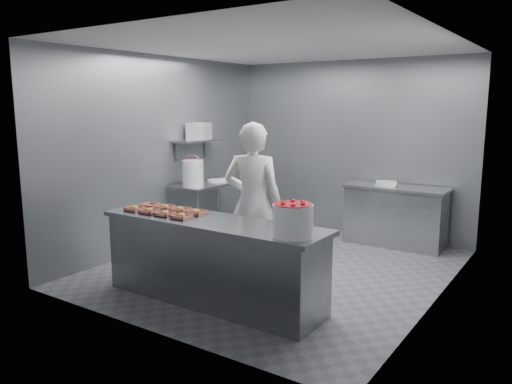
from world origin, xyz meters
The scene contains 24 objects.
floor centered at (0.00, 0.00, 0.00)m, with size 4.50×4.50×0.00m, color #4C4C51.
ceiling centered at (0.00, 0.00, 2.80)m, with size 4.50×4.50×0.00m, color white.
wall_back centered at (0.00, 2.25, 1.40)m, with size 4.00×0.04×2.80m, color slate.
wall_left centered at (-2.00, 0.00, 1.40)m, with size 0.04×4.50×2.80m, color slate.
wall_right centered at (2.00, 0.00, 1.40)m, with size 0.04×4.50×2.80m, color slate.
service_counter centered at (0.00, -1.35, 0.45)m, with size 2.60×0.70×0.90m.
prep_table centered at (-1.65, 0.60, 0.59)m, with size 0.60×1.20×0.90m.
back_counter centered at (0.90, 1.90, 0.45)m, with size 1.50×0.60×0.90m.
wall_shelf centered at (-1.82, 0.60, 1.55)m, with size 0.35×0.90×0.03m, color slate.
tray_0 centered at (-1.03, -1.47, 0.92)m, with size 0.19×0.18×0.06m.
tray_1 centered at (-0.79, -1.47, 0.92)m, with size 0.19×0.18×0.06m.
tray_2 centered at (-0.55, -1.47, 0.92)m, with size 0.19×0.18×0.06m.
tray_3 centered at (-0.31, -1.47, 0.92)m, with size 0.19×0.18×0.06m.
tray_4 centered at (-1.03, -1.23, 0.92)m, with size 0.19×0.18×0.04m.
tray_5 centered at (-0.79, -1.23, 0.92)m, with size 0.19×0.18×0.06m.
tray_6 centered at (-0.55, -1.23, 0.92)m, with size 0.19×0.18×0.06m.
tray_7 centered at (-0.31, -1.23, 0.92)m, with size 0.19×0.18×0.06m.
worker centered at (0.02, -0.61, 0.95)m, with size 0.70×0.46×1.91m, color silver.
strawberry_tub centered at (1.04, -1.46, 1.06)m, with size 0.38×0.38×0.31m.
glaze_bucket centered at (-1.62, 0.21, 1.10)m, with size 0.32×0.31×0.47m.
bucket_lid centered at (-1.61, 0.81, 0.91)m, with size 0.34×0.34×0.03m, color silver.
rag centered at (-1.62, 1.04, 0.91)m, with size 0.15×0.13×0.02m, color #CCB28C.
appliance centered at (-1.82, 0.61, 1.69)m, with size 0.30×0.34×0.25m, color gray.
paper_stack centered at (0.74, 1.90, 0.93)m, with size 0.30×0.22×0.06m, color silver.
Camera 1 is at (3.24, -5.34, 2.10)m, focal length 35.00 mm.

